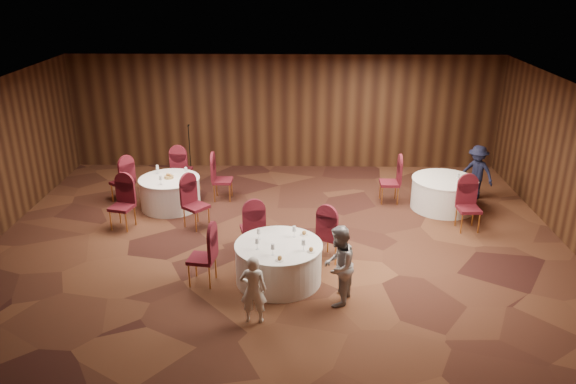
{
  "coord_description": "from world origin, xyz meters",
  "views": [
    {
      "loc": [
        0.42,
        -10.46,
        5.36
      ],
      "look_at": [
        0.2,
        0.2,
        1.1
      ],
      "focal_mm": 35.0,
      "sensor_mm": 36.0,
      "label": 1
    }
  ],
  "objects_px": {
    "woman_a": "(253,290)",
    "woman_b": "(338,266)",
    "table_left": "(170,193)",
    "table_main": "(279,262)",
    "table_right": "(443,193)",
    "man_c": "(477,172)",
    "mic_stand": "(191,163)"
  },
  "relations": [
    {
      "from": "man_c",
      "to": "woman_b",
      "type": "bearing_deg",
      "value": -85.3
    },
    {
      "from": "woman_b",
      "to": "man_c",
      "type": "height_order",
      "value": "woman_b"
    },
    {
      "from": "man_c",
      "to": "table_left",
      "type": "bearing_deg",
      "value": -131.95
    },
    {
      "from": "woman_a",
      "to": "woman_b",
      "type": "distance_m",
      "value": 1.51
    },
    {
      "from": "mic_stand",
      "to": "woman_b",
      "type": "bearing_deg",
      "value": -59.3
    },
    {
      "from": "table_main",
      "to": "table_left",
      "type": "bearing_deg",
      "value": 128.92
    },
    {
      "from": "table_left",
      "to": "table_right",
      "type": "xyz_separation_m",
      "value": [
        6.53,
        0.09,
        -0.0
      ]
    },
    {
      "from": "table_main",
      "to": "woman_a",
      "type": "bearing_deg",
      "value": -105.39
    },
    {
      "from": "table_right",
      "to": "man_c",
      "type": "bearing_deg",
      "value": 35.22
    },
    {
      "from": "table_right",
      "to": "woman_a",
      "type": "height_order",
      "value": "woman_a"
    },
    {
      "from": "woman_b",
      "to": "table_main",
      "type": "bearing_deg",
      "value": -106.15
    },
    {
      "from": "woman_a",
      "to": "woman_b",
      "type": "xyz_separation_m",
      "value": [
        1.39,
        0.58,
        0.12
      ]
    },
    {
      "from": "table_left",
      "to": "mic_stand",
      "type": "bearing_deg",
      "value": 86.59
    },
    {
      "from": "table_right",
      "to": "woman_a",
      "type": "bearing_deg",
      "value": -131.22
    },
    {
      "from": "woman_b",
      "to": "mic_stand",
      "type": "bearing_deg",
      "value": -130.82
    },
    {
      "from": "table_main",
      "to": "woman_a",
      "type": "distance_m",
      "value": 1.36
    },
    {
      "from": "woman_b",
      "to": "man_c",
      "type": "bearing_deg",
      "value": 160.91
    },
    {
      "from": "table_right",
      "to": "woman_a",
      "type": "distance_m",
      "value": 6.32
    },
    {
      "from": "table_main",
      "to": "table_right",
      "type": "height_order",
      "value": "same"
    },
    {
      "from": "woman_b",
      "to": "table_left",
      "type": "bearing_deg",
      "value": -118.93
    },
    {
      "from": "table_main",
      "to": "woman_b",
      "type": "height_order",
      "value": "woman_b"
    },
    {
      "from": "mic_stand",
      "to": "table_main",
      "type": "bearing_deg",
      "value": -64.3
    },
    {
      "from": "man_c",
      "to": "woman_a",
      "type": "bearing_deg",
      "value": -91.03
    },
    {
      "from": "mic_stand",
      "to": "woman_b",
      "type": "xyz_separation_m",
      "value": [
        3.63,
        -6.11,
        0.29
      ]
    },
    {
      "from": "table_right",
      "to": "man_c",
      "type": "distance_m",
      "value": 1.19
    },
    {
      "from": "table_main",
      "to": "man_c",
      "type": "relative_size",
      "value": 1.17
    },
    {
      "from": "woman_b",
      "to": "man_c",
      "type": "xyz_separation_m",
      "value": [
        3.72,
        4.84,
        -0.04
      ]
    },
    {
      "from": "woman_a",
      "to": "table_main",
      "type": "bearing_deg",
      "value": -103.61
    },
    {
      "from": "table_right",
      "to": "woman_b",
      "type": "height_order",
      "value": "woman_b"
    },
    {
      "from": "mic_stand",
      "to": "table_left",
      "type": "bearing_deg",
      "value": -93.41
    },
    {
      "from": "table_right",
      "to": "man_c",
      "type": "xyz_separation_m",
      "value": [
        0.94,
        0.67,
        0.3
      ]
    },
    {
      "from": "woman_a",
      "to": "man_c",
      "type": "relative_size",
      "value": 0.87
    }
  ]
}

